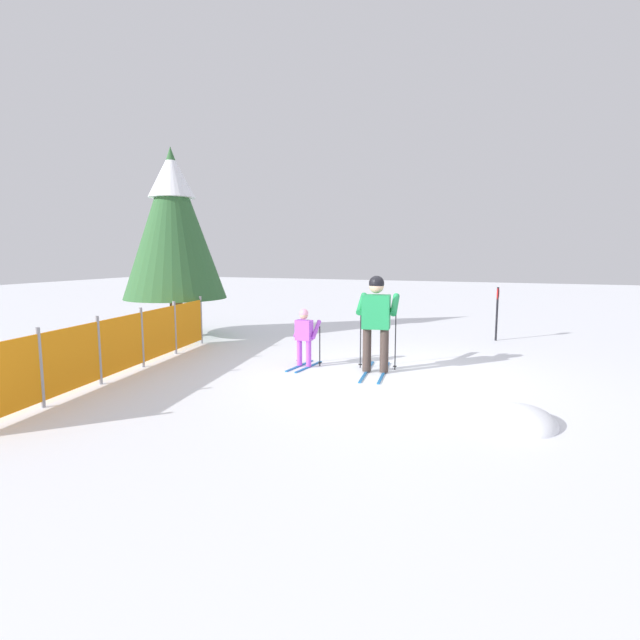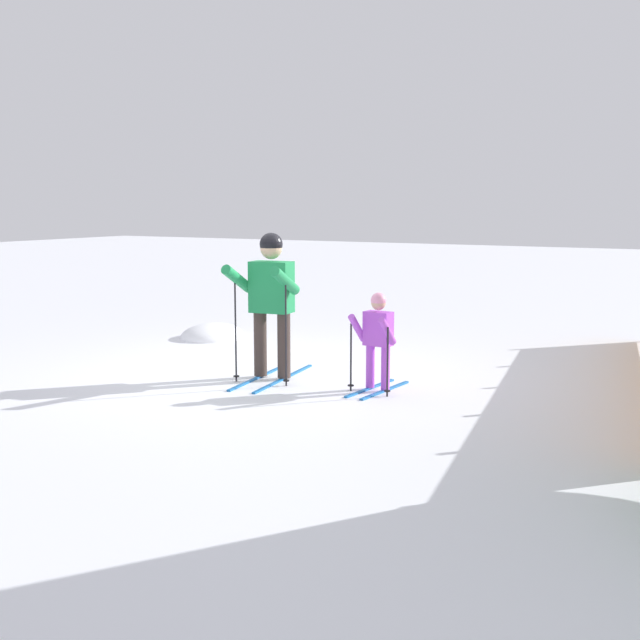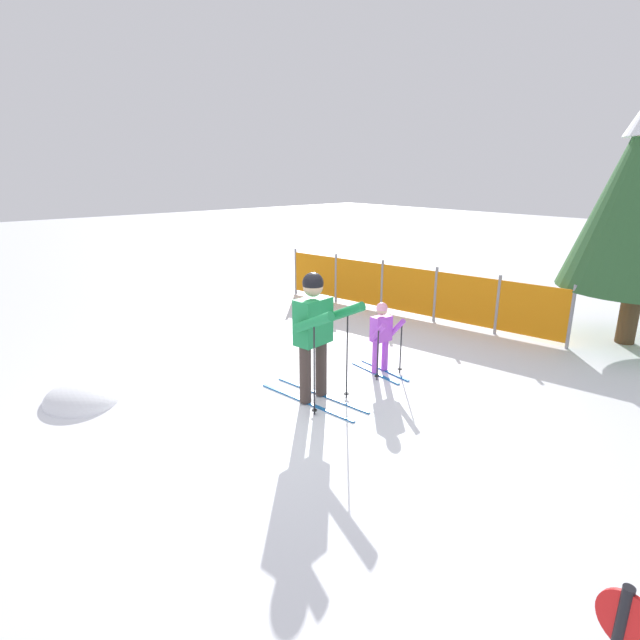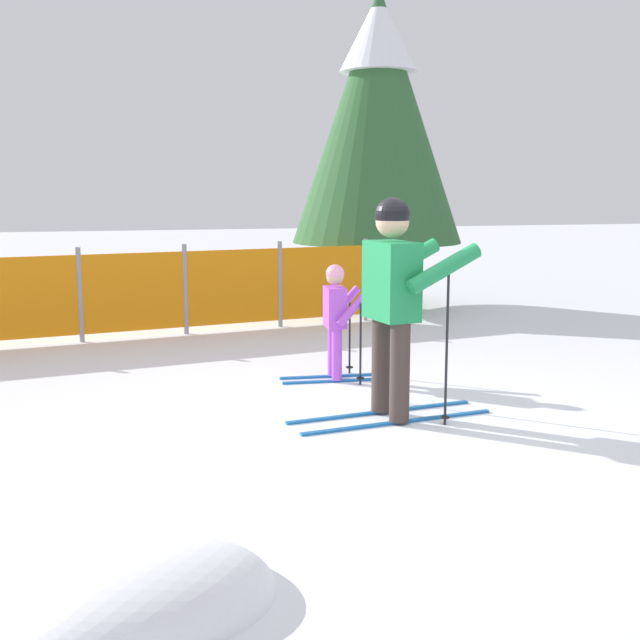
# 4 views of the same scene
# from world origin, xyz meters

# --- Properties ---
(ground_plane) EXTENTS (60.00, 60.00, 0.00)m
(ground_plane) POSITION_xyz_m (0.00, 0.00, 0.00)
(ground_plane) COLOR white
(skier_adult) EXTENTS (1.65, 0.79, 1.72)m
(skier_adult) POSITION_xyz_m (0.18, 0.26, 1.03)
(skier_adult) COLOR #1966B2
(skier_adult) RESTS_ON ground_plane
(skier_child) EXTENTS (1.04, 0.53, 1.09)m
(skier_child) POSITION_xyz_m (0.11, 1.61, 0.63)
(skier_child) COLOR #1966B2
(skier_child) RESTS_ON ground_plane
(snow_mound) EXTENTS (1.10, 0.94, 0.44)m
(snow_mound) POSITION_xyz_m (-1.83, -2.11, 0.00)
(snow_mound) COLOR white
(snow_mound) RESTS_ON ground_plane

